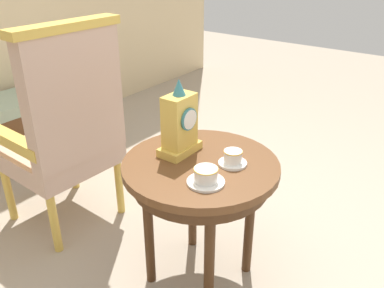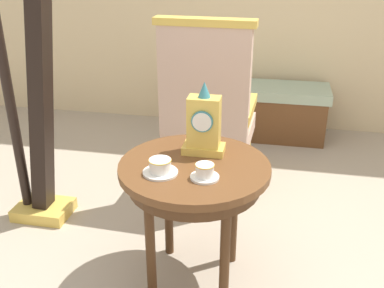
% 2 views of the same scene
% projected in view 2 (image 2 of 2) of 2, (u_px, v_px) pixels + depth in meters
% --- Properties ---
extents(side_table, '(0.67, 0.67, 0.62)m').
position_uv_depth(side_table, '(194.00, 180.00, 1.96)').
color(side_table, brown).
rests_on(side_table, ground).
extents(teacup_left, '(0.15, 0.15, 0.07)m').
position_uv_depth(teacup_left, '(160.00, 167.00, 1.84)').
color(teacup_left, white).
rests_on(teacup_left, side_table).
extents(teacup_right, '(0.12, 0.12, 0.06)m').
position_uv_depth(teacup_right, '(205.00, 172.00, 1.80)').
color(teacup_right, white).
rests_on(teacup_right, side_table).
extents(mantel_clock, '(0.19, 0.11, 0.34)m').
position_uv_depth(mantel_clock, '(205.00, 125.00, 1.98)').
color(mantel_clock, gold).
rests_on(mantel_clock, side_table).
extents(armchair, '(0.56, 0.55, 1.14)m').
position_uv_depth(armchair, '(208.00, 108.00, 2.67)').
color(armchair, '#CCA893').
rests_on(armchair, ground).
extents(harp, '(0.40, 0.24, 1.86)m').
position_uv_depth(harp, '(31.00, 96.00, 2.37)').
color(harp, gold).
rests_on(harp, ground).
extents(window_bench, '(1.10, 0.40, 0.44)m').
position_uv_depth(window_bench, '(260.00, 110.00, 3.72)').
color(window_bench, '#9EB299').
rests_on(window_bench, ground).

